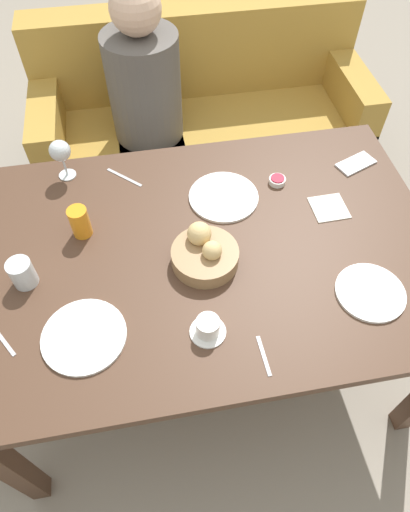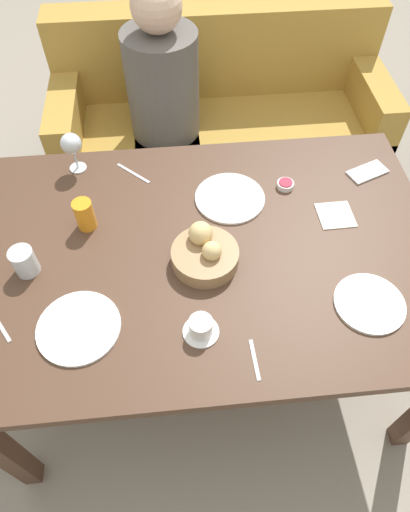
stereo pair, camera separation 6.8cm
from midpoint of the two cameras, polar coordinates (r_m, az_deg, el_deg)
ground_plane at (r=2.13m, az=-0.67°, el=-11.24°), size 10.00×10.00×0.00m
dining_table at (r=1.56m, az=-0.90°, el=-0.79°), size 1.54×1.04×0.73m
couch at (r=2.67m, az=-1.27°, el=16.10°), size 1.72×0.70×0.87m
seated_person at (r=2.42m, az=-7.90°, el=16.38°), size 0.35×0.45×1.15m
bread_basket at (r=1.44m, az=-1.40°, el=0.37°), size 0.21×0.21×0.12m
plate_near_left at (r=1.37m, az=-16.28°, el=-9.65°), size 0.24×0.24×0.01m
plate_near_right at (r=1.47m, az=18.73°, el=-4.37°), size 0.21×0.21×0.01m
plate_far_center at (r=1.65m, az=1.14°, el=7.38°), size 0.25×0.25×0.01m
juice_glass at (r=1.56m, az=-16.58°, el=4.06°), size 0.06×0.06×0.11m
water_tumbler at (r=1.50m, az=-23.09°, el=-2.02°), size 0.08×0.08×0.09m
wine_glass at (r=1.74m, az=-18.74°, el=12.18°), size 0.08×0.08×0.16m
coffee_cup at (r=1.31m, az=-1.15°, el=-8.99°), size 0.11×0.11×0.06m
jam_bowl_berry at (r=1.71m, az=7.89°, el=9.32°), size 0.06×0.06×0.02m
fork_silver at (r=1.46m, az=-25.46°, el=-9.12°), size 0.10×0.14×0.00m
knife_silver at (r=1.75m, az=-11.16°, el=9.59°), size 0.12×0.12×0.00m
spoon_coffee at (r=1.30m, az=5.85°, el=-12.35°), size 0.01×0.12×0.00m
napkin at (r=1.66m, az=14.11°, el=5.84°), size 0.12×0.12×0.00m
cell_phone at (r=1.85m, az=17.33°, el=10.94°), size 0.17×0.12×0.01m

